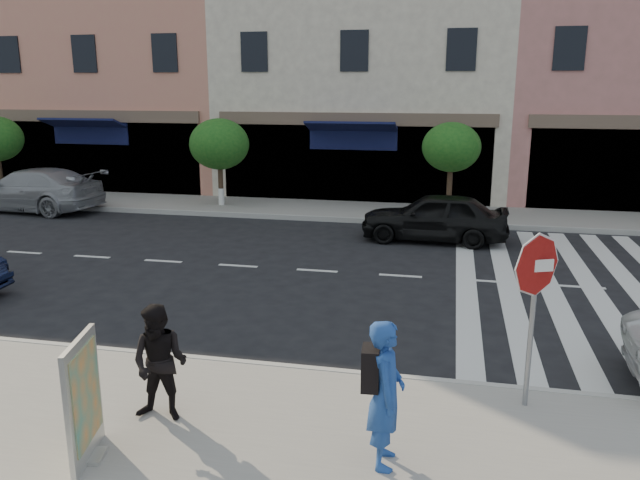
# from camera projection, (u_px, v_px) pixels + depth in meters

# --- Properties ---
(ground) EXTENTS (120.00, 120.00, 0.00)m
(ground) POSITION_uv_depth(u_px,v_px,m) (270.00, 334.00, 11.20)
(ground) COLOR black
(ground) RESTS_ON ground
(sidewalk_near) EXTENTS (60.00, 4.50, 0.15)m
(sidewalk_near) POSITION_uv_depth(u_px,v_px,m) (183.00, 445.00, 7.63)
(sidewalk_near) COLOR gray
(sidewalk_near) RESTS_ON ground
(sidewalk_far) EXTENTS (60.00, 3.00, 0.15)m
(sidewalk_far) POSITION_uv_depth(u_px,v_px,m) (360.00, 211.00, 21.62)
(sidewalk_far) COLOR gray
(sidewalk_far) RESTS_ON ground
(building_west_mid) EXTENTS (10.00, 9.00, 14.00)m
(building_west_mid) POSITION_uv_depth(u_px,v_px,m) (138.00, 24.00, 27.86)
(building_west_mid) COLOR tan
(building_west_mid) RESTS_ON ground
(building_centre) EXTENTS (11.00, 9.00, 11.00)m
(building_centre) POSITION_uv_depth(u_px,v_px,m) (371.00, 56.00, 26.10)
(building_centre) COLOR beige
(building_centre) RESTS_ON ground
(street_tree_wb) EXTENTS (2.10, 2.10, 3.06)m
(street_tree_wb) POSITION_uv_depth(u_px,v_px,m) (219.00, 144.00, 21.90)
(street_tree_wb) COLOR #473323
(street_tree_wb) RESTS_ON sidewalk_far
(street_tree_c) EXTENTS (1.90, 1.90, 3.04)m
(street_tree_c) POSITION_uv_depth(u_px,v_px,m) (451.00, 148.00, 20.27)
(street_tree_c) COLOR #473323
(street_tree_c) RESTS_ON sidewalk_far
(stop_sign) EXTENTS (0.79, 0.36, 2.40)m
(stop_sign) POSITION_uv_depth(u_px,v_px,m) (536.00, 282.00, 7.99)
(stop_sign) COLOR gray
(stop_sign) RESTS_ON sidewalk_near
(photographer) EXTENTS (0.46, 0.66, 1.73)m
(photographer) POSITION_uv_depth(u_px,v_px,m) (386.00, 394.00, 6.93)
(photographer) COLOR #214797
(photographer) RESTS_ON sidewalk_near
(walker) EXTENTS (0.76, 0.60, 1.54)m
(walker) POSITION_uv_depth(u_px,v_px,m) (160.00, 363.00, 7.91)
(walker) COLOR black
(walker) RESTS_ON sidewalk_near
(poster_board) EXTENTS (0.41, 0.95, 1.47)m
(poster_board) POSITION_uv_depth(u_px,v_px,m) (84.00, 402.00, 7.06)
(poster_board) COLOR beige
(poster_board) RESTS_ON sidewalk_near
(car_far_left) EXTENTS (5.37, 2.59, 1.51)m
(car_far_left) POSITION_uv_depth(u_px,v_px,m) (32.00, 190.00, 21.96)
(car_far_left) COLOR gray
(car_far_left) RESTS_ON ground
(car_far_mid) EXTENTS (4.17, 1.80, 1.40)m
(car_far_mid) POSITION_uv_depth(u_px,v_px,m) (434.00, 217.00, 17.71)
(car_far_mid) COLOR black
(car_far_mid) RESTS_ON ground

